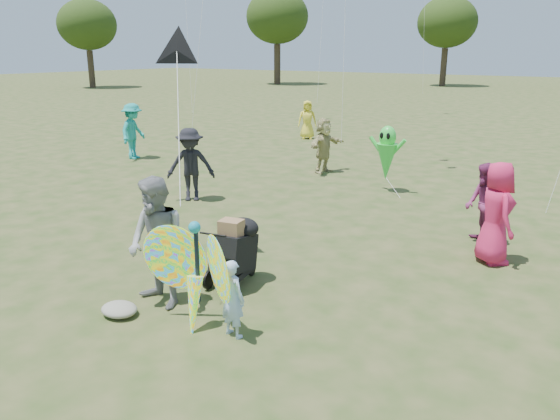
# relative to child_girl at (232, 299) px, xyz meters

# --- Properties ---
(ground) EXTENTS (160.00, 160.00, 0.00)m
(ground) POSITION_rel_child_girl_xyz_m (-0.47, 0.58, -0.53)
(ground) COLOR #51592B
(ground) RESTS_ON ground
(child_girl) EXTENTS (0.41, 0.30, 1.06)m
(child_girl) POSITION_rel_child_girl_xyz_m (0.00, 0.00, 0.00)
(child_girl) COLOR #A9CAF0
(child_girl) RESTS_ON ground
(adult_man) EXTENTS (1.05, 0.89, 1.91)m
(adult_man) POSITION_rel_child_girl_xyz_m (-1.45, 0.11, 0.43)
(adult_man) COLOR gray
(adult_man) RESTS_ON ground
(grey_bag) EXTENTS (0.55, 0.45, 0.17)m
(grey_bag) POSITION_rel_child_girl_xyz_m (-1.69, -0.45, -0.44)
(grey_bag) COLOR gray
(grey_bag) RESTS_ON ground
(crowd_a) EXTENTS (0.99, 1.04, 1.79)m
(crowd_a) POSITION_rel_child_girl_xyz_m (2.14, 4.59, 0.37)
(crowd_a) COLOR #D22154
(crowd_a) RESTS_ON ground
(crowd_b) EXTENTS (1.33, 1.23, 1.80)m
(crowd_b) POSITION_rel_child_girl_xyz_m (-5.08, 4.68, 0.37)
(crowd_b) COLOR black
(crowd_b) RESTS_ON ground
(crowd_d) EXTENTS (0.66, 1.58, 1.66)m
(crowd_d) POSITION_rel_child_girl_xyz_m (-3.97, 9.32, 0.30)
(crowd_d) COLOR tan
(crowd_d) RESTS_ON ground
(crowd_e) EXTENTS (0.93, 0.97, 1.58)m
(crowd_e) POSITION_rel_child_girl_xyz_m (1.72, 5.43, 0.26)
(crowd_e) COLOR #7F2A5B
(crowd_e) RESTS_ON ground
(crowd_g) EXTENTS (0.93, 0.84, 1.59)m
(crowd_g) POSITION_rel_child_girl_xyz_m (-7.81, 14.66, 0.27)
(crowd_g) COLOR yellow
(crowd_g) RESTS_ON ground
(crowd_i) EXTENTS (1.03, 1.37, 1.88)m
(crowd_i) POSITION_rel_child_girl_xyz_m (-10.45, 7.61, 0.41)
(crowd_i) COLOR teal
(crowd_i) RESTS_ON ground
(jogging_stroller) EXTENTS (0.62, 1.10, 1.09)m
(jogging_stroller) POSITION_rel_child_girl_xyz_m (-1.00, 1.33, 0.08)
(jogging_stroller) COLOR black
(jogging_stroller) RESTS_ON ground
(butterfly_kite) EXTENTS (1.74, 0.75, 1.68)m
(butterfly_kite) POSITION_rel_child_girl_xyz_m (-0.55, -0.08, 0.20)
(butterfly_kite) COLOR orange
(butterfly_kite) RESTS_ON ground
(delta_kite_rig) EXTENTS (1.88, 1.86, 2.46)m
(delta_kite_rig) POSITION_rel_child_girl_xyz_m (-2.46, 1.74, 3.04)
(delta_kite_rig) COLOR black
(delta_kite_rig) RESTS_ON ground
(alien_kite) EXTENTS (1.12, 0.69, 1.74)m
(alien_kite) POSITION_rel_child_girl_xyz_m (-1.45, 8.18, 0.44)
(alien_kite) COLOR #33DB42
(alien_kite) RESTS_ON ground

